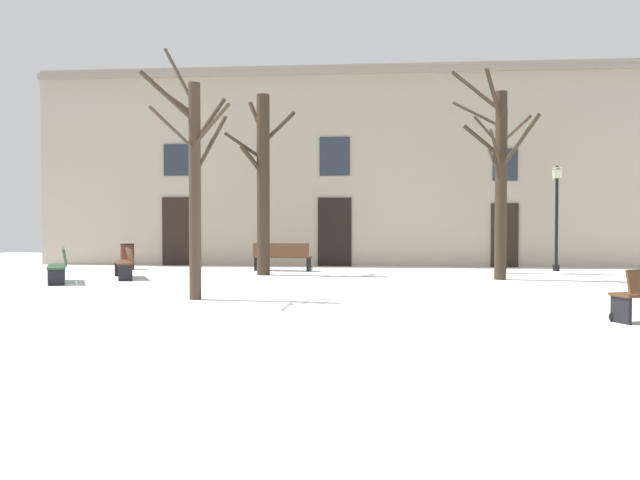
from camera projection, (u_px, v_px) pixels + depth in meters
ground_plane at (313, 295)px, 13.99m from camera, size 35.75×35.75×0.00m
building_facade at (337, 165)px, 23.17m from camera, size 22.35×0.60×7.28m
tree_near_facade at (500, 176)px, 17.62m from camera, size 2.16×1.75×5.96m
tree_foreground at (501, 184)px, 19.86m from camera, size 2.15×2.11×5.47m
tree_left_of_center at (194, 177)px, 13.14m from camera, size 1.94×2.51×5.32m
tree_right_of_center at (263, 178)px, 19.22m from camera, size 2.07×1.63×5.44m
streetlamp at (557, 206)px, 20.77m from camera, size 0.30×0.30×3.46m
litter_bin at (127, 256)px, 21.52m from camera, size 0.47×0.47×0.87m
bench_by_litter_bin at (59, 265)px, 16.80m from camera, size 1.21×1.79×0.92m
bench_near_center_tree at (282, 256)px, 20.85m from camera, size 1.95×0.74×0.92m
bench_back_to_back_right at (125, 262)px, 18.10m from camera, size 1.18×1.81×0.86m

